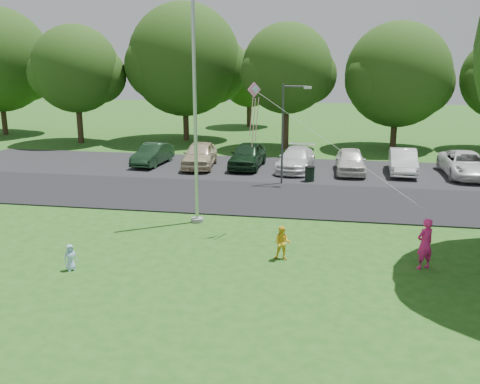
% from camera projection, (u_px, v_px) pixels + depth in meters
% --- Properties ---
extents(ground, '(120.00, 120.00, 0.00)m').
position_uv_depth(ground, '(267.00, 277.00, 16.38)').
color(ground, '#205315').
rests_on(ground, ground).
extents(park_road, '(60.00, 6.00, 0.06)m').
position_uv_depth(park_road, '(291.00, 199.00, 24.95)').
color(park_road, black).
rests_on(park_road, ground).
extents(parking_strip, '(42.00, 7.00, 0.06)m').
position_uv_depth(parking_strip, '(301.00, 170.00, 31.14)').
color(parking_strip, black).
rests_on(parking_strip, ground).
extents(flagpole, '(0.50, 0.50, 10.00)m').
position_uv_depth(flagpole, '(195.00, 119.00, 20.68)').
color(flagpole, '#B7BABF').
rests_on(flagpole, ground).
extents(street_lamp, '(1.45, 0.19, 5.18)m').
position_uv_depth(street_lamp, '(287.00, 125.00, 27.15)').
color(street_lamp, '#3F3F44').
rests_on(street_lamp, ground).
extents(trash_can, '(0.53, 0.53, 0.84)m').
position_uv_depth(trash_can, '(310.00, 174.00, 28.30)').
color(trash_can, black).
rests_on(trash_can, ground).
extents(tree_row, '(64.35, 11.94, 10.88)m').
position_uv_depth(tree_row, '(333.00, 67.00, 37.76)').
color(tree_row, '#332316').
rests_on(tree_row, ground).
extents(horizon_trees, '(77.46, 7.20, 7.02)m').
position_uv_depth(horizon_trees, '(362.00, 81.00, 46.89)').
color(horizon_trees, '#332316').
rests_on(horizon_trees, ground).
extents(parked_cars, '(20.04, 4.91, 1.48)m').
position_uv_depth(parked_cars, '(310.00, 159.00, 30.78)').
color(parked_cars, black).
rests_on(parked_cars, ground).
extents(woman, '(0.73, 0.66, 1.66)m').
position_uv_depth(woman, '(425.00, 244.00, 16.83)').
color(woman, '#E51E79').
rests_on(woman, ground).
extents(child_yellow, '(0.58, 0.46, 1.16)m').
position_uv_depth(child_yellow, '(282.00, 243.00, 17.62)').
color(child_yellow, yellow).
rests_on(child_yellow, ground).
extents(child_blue, '(0.48, 0.49, 0.85)m').
position_uv_depth(child_blue, '(70.00, 257.00, 16.80)').
color(child_blue, '#A6CBFF').
rests_on(child_blue, ground).
extents(kite, '(6.10, 2.89, 3.77)m').
position_uv_depth(kite, '(259.00, 105.00, 19.21)').
color(kite, pink).
rests_on(kite, ground).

